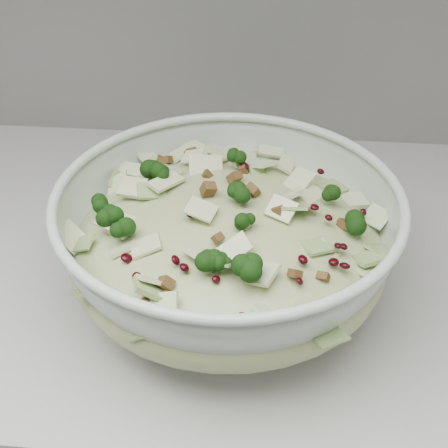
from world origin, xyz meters
name	(u,v)px	position (x,y,z in m)	size (l,w,h in m)	color
mixing_bowl	(228,246)	(0.02, 1.60, 0.97)	(0.37, 0.37, 0.14)	beige
salad	(228,228)	(0.02, 1.60, 0.99)	(0.33, 0.33, 0.14)	#A8B67C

